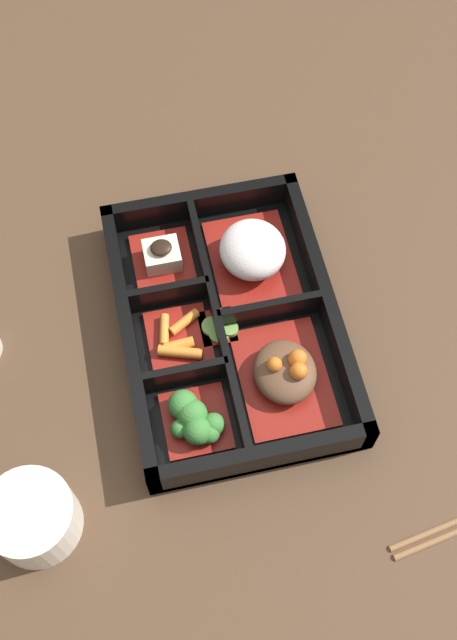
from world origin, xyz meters
name	(u,v)px	position (x,y,z in m)	size (l,w,h in m)	color
ground_plane	(228,330)	(0.00, 0.00, 0.00)	(3.00, 3.00, 0.00)	#4C3523
bento_base	(228,328)	(0.00, 0.00, 0.00)	(0.33, 0.23, 0.01)	black
bento_rim	(225,322)	(0.00, 0.00, 0.02)	(0.33, 0.23, 0.05)	black
bowl_rice	(252,252)	(-0.07, 0.04, 0.03)	(0.13, 0.09, 0.05)	maroon
bowl_stew	(285,373)	(0.07, 0.04, 0.03)	(0.13, 0.09, 0.05)	maroon
bowl_tofu	(162,258)	(-0.10, -0.06, 0.02)	(0.09, 0.07, 0.04)	maroon
bowl_carrots	(179,340)	(0.01, -0.06, 0.02)	(0.08, 0.07, 0.02)	maroon
bowl_greens	(194,420)	(0.11, -0.06, 0.03)	(0.07, 0.07, 0.04)	maroon
bowl_pickles	(218,330)	(0.00, -0.01, 0.01)	(0.04, 0.04, 0.01)	maroon
tea_cup	(33,518)	(0.17, -0.23, 0.03)	(0.09, 0.09, 0.06)	beige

